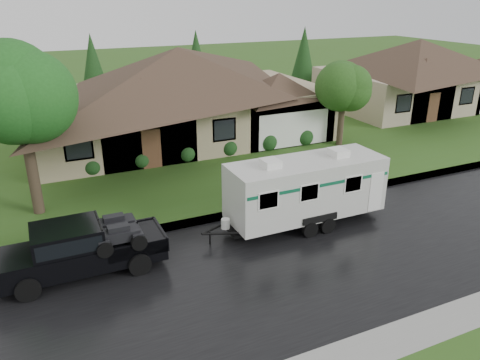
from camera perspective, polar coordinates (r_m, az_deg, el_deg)
name	(u,v)px	position (r m, az deg, el deg)	size (l,w,h in m)	color
ground	(247,241)	(17.94, 0.82, -7.49)	(140.00, 140.00, 0.00)	#32581B
road	(272,267)	(16.41, 3.87, -10.57)	(140.00, 8.00, 0.01)	black
curb	(224,216)	(19.72, -2.00, -4.38)	(140.00, 0.50, 0.15)	gray
lawn	(148,137)	(31.12, -11.17, 5.17)	(140.00, 26.00, 0.15)	#32581B
house_main	(185,83)	(29.82, -6.76, 11.66)	(19.44, 10.80, 6.90)	tan
house_neighbor	(422,67)	(41.00, 21.27, 12.75)	(15.12, 9.72, 6.45)	tan
tree_left_green	(20,99)	(20.16, -25.28, 8.96)	(4.22, 4.22, 6.99)	#382B1E
tree_right_green	(344,87)	(28.56, 12.52, 10.96)	(3.04, 3.04, 5.04)	#382B1E
shrub_row	(208,149)	(26.28, -3.96, 3.75)	(13.60, 1.00, 1.00)	#143814
pickup_truck	(77,248)	(16.48, -19.23, -7.81)	(5.43, 2.06, 1.81)	black
travel_trailer	(306,187)	(18.78, 8.02, -0.90)	(6.70, 2.35, 3.01)	silver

